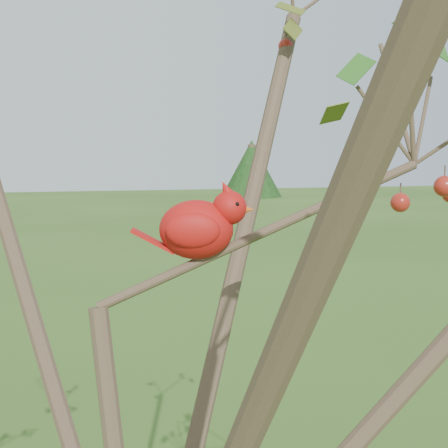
# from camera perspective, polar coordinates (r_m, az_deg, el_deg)

# --- Properties ---
(crabapple_tree) EXTENTS (2.35, 2.05, 2.95)m
(crabapple_tree) POSITION_cam_1_polar(r_m,az_deg,el_deg) (0.99, -6.64, 0.73)
(crabapple_tree) COLOR #443024
(crabapple_tree) RESTS_ON ground
(cardinal) EXTENTS (0.22, 0.14, 0.16)m
(cardinal) POSITION_cam_1_polar(r_m,az_deg,el_deg) (1.12, -2.17, -0.22)
(cardinal) COLOR #B5130F
(cardinal) RESTS_ON ground
(distant_trees) EXTENTS (39.85, 18.09, 3.11)m
(distant_trees) POSITION_cam_1_polar(r_m,az_deg,el_deg) (25.70, -16.20, 4.06)
(distant_trees) COLOR #443024
(distant_trees) RESTS_ON ground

